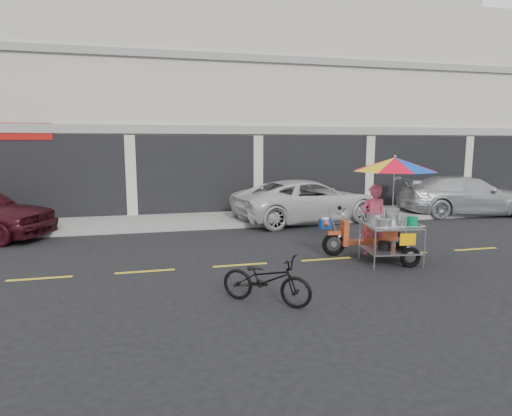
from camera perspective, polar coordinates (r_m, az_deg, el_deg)
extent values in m
plane|color=black|center=(9.94, 9.32, -6.77)|extent=(90.00, 90.00, 0.00)
cube|color=gray|center=(15.02, 1.16, -1.14)|extent=(45.00, 3.00, 0.15)
cube|color=beige|center=(19.73, -2.60, 12.62)|extent=(36.00, 8.00, 8.00)
cube|color=black|center=(15.79, 0.27, 4.37)|extent=(35.28, 0.06, 2.90)
cube|color=gray|center=(15.73, 0.30, 10.37)|extent=(36.00, 0.12, 0.30)
cube|color=gray|center=(16.01, 0.30, 19.35)|extent=(36.00, 0.12, 0.25)
cube|color=white|center=(26.75, 28.96, 13.10)|extent=(8.00, 7.00, 10.40)
cube|color=gold|center=(9.94, 9.32, -6.74)|extent=(42.00, 0.10, 0.01)
imported|color=silver|center=(14.54, 6.89, 0.99)|extent=(5.42, 3.24, 1.41)
imported|color=silver|center=(17.56, 26.12, 1.50)|extent=(5.15, 2.70, 1.43)
imported|color=black|center=(7.10, 1.38, -9.50)|extent=(1.57, 1.36, 0.82)
torus|color=black|center=(10.23, 10.34, -4.76)|extent=(0.57, 0.17, 0.56)
torus|color=black|center=(10.75, 17.92, -4.39)|extent=(0.57, 0.17, 0.56)
cylinder|color=#9EA0A5|center=(10.23, 10.34, -4.76)|extent=(0.14, 0.08, 0.14)
cylinder|color=#9EA0A5|center=(10.75, 17.92, -4.39)|extent=(0.14, 0.08, 0.14)
cube|color=#BC4523|center=(10.17, 10.38, -3.30)|extent=(0.33, 0.16, 0.08)
cylinder|color=#9EA0A5|center=(10.14, 10.40, -2.48)|extent=(0.36, 0.09, 0.80)
cube|color=#BC4523|center=(10.24, 11.70, -3.25)|extent=(0.16, 0.35, 0.59)
cube|color=#BC4523|center=(10.44, 13.98, -4.38)|extent=(0.82, 0.37, 0.08)
cube|color=#BC4523|center=(10.56, 16.28, -3.07)|extent=(0.77, 0.34, 0.39)
cube|color=black|center=(10.48, 15.84, -1.87)|extent=(0.67, 0.31, 0.10)
cylinder|color=#9EA0A5|center=(10.12, 11.08, -0.81)|extent=(0.10, 0.54, 0.04)
sphere|color=black|center=(10.31, 11.08, 0.02)|extent=(0.10, 0.10, 0.10)
cylinder|color=white|center=(10.22, 11.00, -3.66)|extent=(0.13, 0.13, 0.05)
cube|color=navy|center=(10.06, 9.23, -2.08)|extent=(0.28, 0.25, 0.20)
cylinder|color=white|center=(10.04, 9.24, -1.41)|extent=(0.18, 0.18, 0.05)
cone|color=#BC4523|center=(9.90, 9.50, -2.14)|extent=(0.20, 0.24, 0.18)
torus|color=black|center=(9.71, 19.90, -6.22)|extent=(0.46, 0.15, 0.45)
cylinder|color=#9EA0A5|center=(9.23, 15.56, -5.48)|extent=(0.04, 0.04, 0.84)
cylinder|color=#9EA0A5|center=(10.03, 13.64, -4.29)|extent=(0.04, 0.04, 0.84)
cylinder|color=#9EA0A5|center=(9.69, 21.53, -5.11)|extent=(0.04, 0.04, 0.84)
cylinder|color=#9EA0A5|center=(10.46, 19.24, -4.01)|extent=(0.04, 0.04, 0.84)
cube|color=#9EA0A5|center=(9.87, 17.48, -5.40)|extent=(1.18, 1.01, 0.03)
cube|color=#9EA0A5|center=(9.75, 17.63, -2.30)|extent=(1.18, 1.01, 0.04)
cylinder|color=#9EA0A5|center=(9.35, 18.76, -2.45)|extent=(1.08, 0.15, 0.02)
cylinder|color=#9EA0A5|center=(10.14, 16.61, -1.51)|extent=(1.08, 0.15, 0.02)
cylinder|color=#9EA0A5|center=(9.53, 14.67, -2.06)|extent=(0.13, 0.89, 0.02)
cylinder|color=#9EA0A5|center=(9.98, 20.49, -1.86)|extent=(0.13, 0.89, 0.02)
cylinder|color=#9EA0A5|center=(10.26, 16.47, -4.82)|extent=(0.13, 0.74, 0.04)
cylinder|color=#9EA0A5|center=(10.16, 16.59, -2.11)|extent=(0.13, 0.74, 0.04)
cube|color=#FFA000|center=(9.44, 19.58, -3.98)|extent=(0.35, 0.06, 0.25)
cylinder|color=#B7B7BC|center=(9.79, 15.61, -1.45)|extent=(0.42, 0.42, 0.20)
cylinder|color=#B7B7BC|center=(9.96, 17.68, -1.06)|extent=(0.34, 0.34, 0.31)
cylinder|color=#B7B7BC|center=(9.94, 19.51, -1.58)|extent=(0.30, 0.30, 0.17)
cylinder|color=#B7B7BC|center=(9.48, 16.73, -1.99)|extent=(0.31, 0.31, 0.15)
cylinder|color=#00793E|center=(9.66, 20.13, -1.75)|extent=(0.24, 0.24, 0.22)
cylinder|color=black|center=(9.78, 16.72, -4.86)|extent=(0.31, 0.31, 0.18)
cylinder|color=black|center=(9.95, 18.81, -4.79)|extent=(0.26, 0.26, 0.16)
cylinder|color=#9EA0A5|center=(9.76, 17.85, 2.09)|extent=(0.03, 0.03, 1.48)
sphere|color=#9EA0A5|center=(9.71, 18.06, 6.55)|extent=(0.06, 0.06, 0.06)
imported|color=#D34963|center=(10.43, 15.35, -1.53)|extent=(0.65, 0.47, 1.67)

